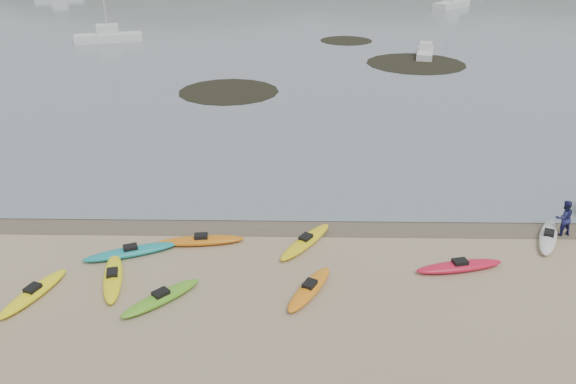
{
  "coord_description": "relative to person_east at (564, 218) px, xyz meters",
  "views": [
    {
      "loc": [
        0.4,
        -22.58,
        12.22
      ],
      "look_at": [
        0.0,
        0.0,
        1.5
      ],
      "focal_mm": 35.0,
      "sensor_mm": 36.0,
      "label": 1
    }
  ],
  "objects": [
    {
      "name": "moored_boats",
      "position": [
        -14.33,
        75.96,
        -0.26
      ],
      "size": [
        92.0,
        75.15,
        1.22
      ],
      "color": "silver",
      "rests_on": "ground"
    },
    {
      "name": "far_hills",
      "position": [
        27.42,
        194.92,
        -16.74
      ],
      "size": [
        550.0,
        135.0,
        80.0
      ],
      "color": "#384235",
      "rests_on": "ground"
    },
    {
      "name": "person_east",
      "position": [
        0.0,
        0.0,
        0.0
      ],
      "size": [
        0.9,
        0.76,
        1.63
      ],
      "primitive_type": "imported",
      "rotation": [
        0.0,
        0.0,
        3.34
      ],
      "color": "navy",
      "rests_on": "ground"
    },
    {
      "name": "kayaks",
      "position": [
        -13.18,
        -2.87,
        -0.64
      ],
      "size": [
        22.26,
        7.72,
        0.34
      ],
      "color": "yellow",
      "rests_on": "ground"
    },
    {
      "name": "kelp_mats",
      "position": [
        -6.92,
        32.38,
        -0.79
      ],
      "size": [
        26.09,
        29.79,
        0.04
      ],
      "color": "black",
      "rests_on": "water"
    },
    {
      "name": "ground",
      "position": [
        -11.95,
        0.95,
        -0.81
      ],
      "size": [
        600.0,
        600.0,
        0.0
      ],
      "primitive_type": "plane",
      "color": "tan",
      "rests_on": "ground"
    },
    {
      "name": "wet_sand",
      "position": [
        -11.95,
        0.65,
        -0.81
      ],
      "size": [
        60.0,
        60.0,
        0.0
      ],
      "primitive_type": "plane",
      "color": "brown",
      "rests_on": "ground"
    }
  ]
}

